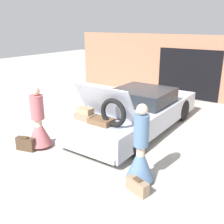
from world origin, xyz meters
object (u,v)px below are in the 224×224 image
suitcase_beside_right_person (138,186)px  suitcase_beside_left_person (26,144)px  car (138,111)px  person_left (39,126)px  person_right (140,155)px

suitcase_beside_right_person → suitcase_beside_left_person: bearing=-178.5°
car → person_left: (-1.54, -2.68, 0.01)m
car → suitcase_beside_left_person: bearing=-118.9°
car → person_left: size_ratio=3.15×
person_left → person_right: bearing=84.3°
suitcase_beside_left_person → suitcase_beside_right_person: size_ratio=1.02×
car → person_left: bearing=-120.0°
person_right → suitcase_beside_right_person: size_ratio=3.28×
suitcase_beside_left_person → suitcase_beside_right_person: 3.39m
person_right → suitcase_beside_left_person: person_right is taller
person_left → suitcase_beside_right_person: size_ratio=3.16×
suitcase_beside_left_person → suitcase_beside_right_person: bearing=1.5°
person_left → suitcase_beside_left_person: (-0.14, -0.37, -0.41)m
person_left → person_right: size_ratio=0.96×
person_right → suitcase_beside_left_person: 3.29m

